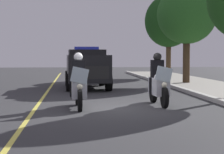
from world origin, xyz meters
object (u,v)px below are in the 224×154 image
(police_motorcycle_lead_right, at_px, (159,84))
(tree_far_back, at_px, (187,15))
(tree_behind_suv, at_px, (169,21))
(police_motorcycle_lead_left, at_px, (79,86))
(police_suv, at_px, (87,67))

(police_motorcycle_lead_right, distance_m, tree_far_back, 10.01)
(tree_far_back, distance_m, tree_behind_suv, 7.43)
(police_motorcycle_lead_left, bearing_deg, tree_behind_suv, 157.45)
(police_motorcycle_lead_left, distance_m, tree_behind_suv, 18.39)
(police_motorcycle_lead_right, xyz_separation_m, tree_behind_suv, (-16.20, 4.31, 3.44))
(police_suv, xyz_separation_m, tree_far_back, (-2.03, 5.64, 2.80))
(tree_behind_suv, bearing_deg, tree_far_back, -6.15)
(tree_far_back, bearing_deg, police_motorcycle_lead_left, -33.40)
(police_motorcycle_lead_left, bearing_deg, tree_far_back, 146.60)
(police_motorcycle_lead_left, relative_size, tree_far_back, 0.40)
(tree_far_back, height_order, tree_behind_suv, tree_behind_suv)
(police_motorcycle_lead_left, xyz_separation_m, police_motorcycle_lead_right, (-0.48, 2.62, 0.00))
(police_suv, bearing_deg, police_motorcycle_lead_left, -3.90)
(police_motorcycle_lead_left, xyz_separation_m, tree_far_back, (-9.30, 6.13, 3.16))
(police_motorcycle_lead_right, height_order, tree_behind_suv, tree_behind_suv)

